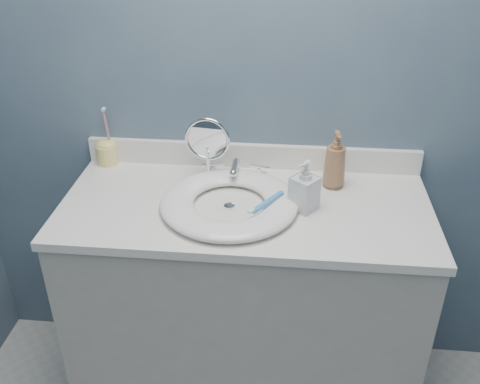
# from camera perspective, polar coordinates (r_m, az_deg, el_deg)

# --- Properties ---
(back_wall) EXTENTS (2.20, 0.02, 2.40)m
(back_wall) POSITION_cam_1_polar(r_m,az_deg,el_deg) (1.87, 1.39, 11.60)
(back_wall) COLOR #49576E
(back_wall) RESTS_ON ground
(vanity_cabinet) EXTENTS (1.20, 0.55, 0.85)m
(vanity_cabinet) POSITION_cam_1_polar(r_m,az_deg,el_deg) (2.04, 0.52, -12.19)
(vanity_cabinet) COLOR #B7B1A7
(vanity_cabinet) RESTS_ON ground
(countertop) EXTENTS (1.22, 0.57, 0.03)m
(countertop) POSITION_cam_1_polar(r_m,az_deg,el_deg) (1.77, 0.58, -1.63)
(countertop) COLOR white
(countertop) RESTS_ON vanity_cabinet
(backsplash) EXTENTS (1.22, 0.02, 0.09)m
(backsplash) POSITION_cam_1_polar(r_m,az_deg,el_deg) (1.97, 1.27, 3.89)
(backsplash) COLOR white
(backsplash) RESTS_ON countertop
(basin) EXTENTS (0.45, 0.45, 0.04)m
(basin) POSITION_cam_1_polar(r_m,az_deg,el_deg) (1.73, -1.15, -1.12)
(basin) COLOR white
(basin) RESTS_ON countertop
(drain) EXTENTS (0.04, 0.04, 0.01)m
(drain) POSITION_cam_1_polar(r_m,az_deg,el_deg) (1.74, -1.14, -1.54)
(drain) COLOR silver
(drain) RESTS_ON countertop
(faucet) EXTENTS (0.25, 0.13, 0.07)m
(faucet) POSITION_cam_1_polar(r_m,az_deg,el_deg) (1.90, -0.47, 2.20)
(faucet) COLOR silver
(faucet) RESTS_ON countertop
(makeup_mirror) EXTENTS (0.16, 0.09, 0.24)m
(makeup_mirror) POSITION_cam_1_polar(r_m,az_deg,el_deg) (1.85, -3.47, 4.87)
(makeup_mirror) COLOR silver
(makeup_mirror) RESTS_ON countertop
(soap_bottle_amber) EXTENTS (0.09, 0.09, 0.20)m
(soap_bottle_amber) POSITION_cam_1_polar(r_m,az_deg,el_deg) (1.84, 10.12, 3.41)
(soap_bottle_amber) COLOR #916341
(soap_bottle_amber) RESTS_ON countertop
(soap_bottle_clear) EXTENTS (0.11, 0.11, 0.17)m
(soap_bottle_clear) POSITION_cam_1_polar(r_m,az_deg,el_deg) (1.71, 6.91, 0.69)
(soap_bottle_clear) COLOR silver
(soap_bottle_clear) RESTS_ON countertop
(toothbrush_holder) EXTENTS (0.08, 0.08, 0.22)m
(toothbrush_holder) POSITION_cam_1_polar(r_m,az_deg,el_deg) (2.05, -14.02, 4.29)
(toothbrush_holder) COLOR #FEE87F
(toothbrush_holder) RESTS_ON countertop
(toothbrush_lying) EXTENTS (0.11, 0.15, 0.02)m
(toothbrush_lying) POSITION_cam_1_polar(r_m,az_deg,el_deg) (1.68, 2.84, -1.16)
(toothbrush_lying) COLOR #3C8CD8
(toothbrush_lying) RESTS_ON basin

